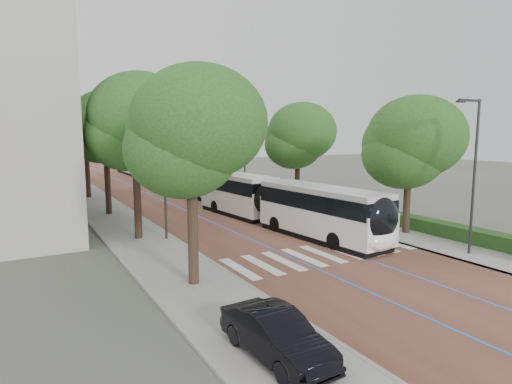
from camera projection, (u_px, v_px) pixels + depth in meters
ground at (332, 260)px, 21.85m from camera, size 160.00×160.00×0.00m
road at (135, 182)px, 56.24m from camera, size 11.00×140.00×0.02m
sidewalk_left at (73, 185)px, 52.54m from camera, size 4.00×140.00×0.12m
sidewalk_right at (189, 178)px, 59.91m from camera, size 4.00×140.00×0.12m
kerb_left at (90, 184)px, 53.48m from camera, size 0.20×140.00×0.14m
kerb_right at (176, 179)px, 58.98m from camera, size 0.20×140.00×0.14m
zebra_crossing at (322, 254)px, 22.80m from camera, size 10.55×3.60×0.01m
lane_line_left at (122, 182)px, 55.45m from camera, size 0.12×126.00×0.01m
lane_line_right at (147, 181)px, 57.02m from camera, size 0.12×126.00×0.01m
hedge at (447, 230)px, 26.24m from camera, size 1.20×14.00×0.80m
streetlight_near at (473, 165)px, 21.85m from camera, size 1.82×0.20×8.00m
streetlight_far at (243, 149)px, 43.34m from camera, size 1.82×0.20×8.00m
lamp_post_left at (165, 172)px, 25.15m from camera, size 0.14×0.14×8.00m
trees_left at (92, 131)px, 37.97m from camera, size 5.97×60.50×9.36m
trees_right at (264, 140)px, 41.74m from camera, size 6.03×47.70×8.44m
lead_bus at (282, 204)px, 29.06m from camera, size 4.06×18.54×3.20m
bus_queued_0 at (199, 180)px, 43.70m from camera, size 2.98×12.48×3.20m
bus_queued_1 at (160, 170)px, 55.06m from camera, size 2.64×12.42×3.20m
bus_queued_2 at (135, 164)px, 65.58m from camera, size 2.80×12.45×3.20m
parked_car at (276, 335)px, 12.04m from camera, size 1.66×4.18×1.35m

